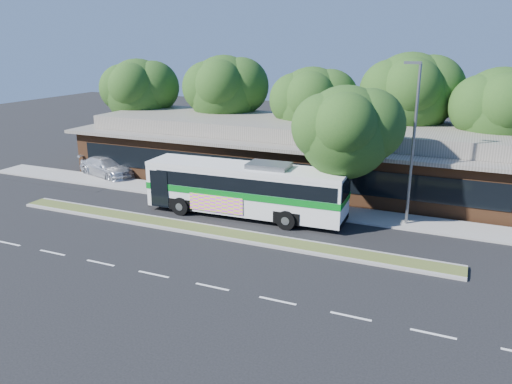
# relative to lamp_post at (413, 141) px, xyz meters

# --- Properties ---
(ground) EXTENTS (120.00, 120.00, 0.00)m
(ground) POSITION_rel_lamp_post_xyz_m (-9.56, -6.00, -4.90)
(ground) COLOR black
(ground) RESTS_ON ground
(median_strip) EXTENTS (26.00, 1.10, 0.15)m
(median_strip) POSITION_rel_lamp_post_xyz_m (-9.56, -5.40, -4.83)
(median_strip) COLOR #3C4F21
(median_strip) RESTS_ON ground
(sidewalk) EXTENTS (44.00, 2.60, 0.12)m
(sidewalk) POSITION_rel_lamp_post_xyz_m (-9.56, 0.40, -4.84)
(sidewalk) COLOR gray
(sidewalk) RESTS_ON ground
(parking_lot) EXTENTS (14.00, 12.00, 0.01)m
(parking_lot) POSITION_rel_lamp_post_xyz_m (-27.56, 4.00, -4.90)
(parking_lot) COLOR black
(parking_lot) RESTS_ON ground
(plaza_building) EXTENTS (33.20, 11.20, 4.45)m
(plaza_building) POSITION_rel_lamp_post_xyz_m (-9.56, 6.99, -2.77)
(plaza_building) COLOR #58331B
(plaza_building) RESTS_ON ground
(lamp_post) EXTENTS (0.93, 0.18, 9.07)m
(lamp_post) POSITION_rel_lamp_post_xyz_m (0.00, 0.00, 0.00)
(lamp_post) COLOR slate
(lamp_post) RESTS_ON ground
(tree_bg_a) EXTENTS (6.47, 5.80, 8.63)m
(tree_bg_a) POSITION_rel_lamp_post_xyz_m (-24.15, 9.14, 0.97)
(tree_bg_a) COLOR black
(tree_bg_a) RESTS_ON ground
(tree_bg_b) EXTENTS (6.69, 6.00, 9.00)m
(tree_bg_b) POSITION_rel_lamp_post_xyz_m (-16.13, 10.14, 1.24)
(tree_bg_b) COLOR black
(tree_bg_b) RESTS_ON ground
(tree_bg_c) EXTENTS (6.24, 5.60, 8.26)m
(tree_bg_c) POSITION_rel_lamp_post_xyz_m (-8.16, 9.13, 0.69)
(tree_bg_c) COLOR black
(tree_bg_c) RESTS_ON ground
(tree_bg_d) EXTENTS (6.91, 6.20, 9.37)m
(tree_bg_d) POSITION_rel_lamp_post_xyz_m (-1.12, 10.15, 1.52)
(tree_bg_d) COLOR black
(tree_bg_d) RESTS_ON ground
(tree_bg_e) EXTENTS (6.47, 5.80, 8.50)m
(tree_bg_e) POSITION_rel_lamp_post_xyz_m (4.85, 9.14, 0.84)
(tree_bg_e) COLOR black
(tree_bg_e) RESTS_ON ground
(transit_bus) EXTENTS (12.15, 3.16, 3.38)m
(transit_bus) POSITION_rel_lamp_post_xyz_m (-9.00, -2.20, -3.02)
(transit_bus) COLOR silver
(transit_bus) RESTS_ON ground
(sedan) EXTENTS (5.56, 3.47, 1.50)m
(sedan) POSITION_rel_lamp_post_xyz_m (-22.68, 1.80, -4.15)
(sedan) COLOR silver
(sedan) RESTS_ON ground
(sidewalk_tree) EXTENTS (5.82, 5.22, 7.82)m
(sidewalk_tree) POSITION_rel_lamp_post_xyz_m (-3.19, -0.57, 0.43)
(sidewalk_tree) COLOR black
(sidewalk_tree) RESTS_ON ground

